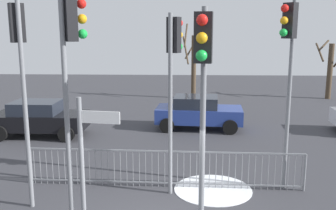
# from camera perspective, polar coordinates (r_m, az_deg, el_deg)

# --- Properties ---
(traffic_light_rear_right) EXTENTS (0.48, 0.46, 5.15)m
(traffic_light_rear_right) POSITION_cam_1_polar(r_m,az_deg,el_deg) (10.47, 17.61, 7.33)
(traffic_light_rear_right) COLOR slate
(traffic_light_rear_right) RESTS_ON ground
(traffic_light_foreground_right) EXTENTS (0.42, 0.51, 4.79)m
(traffic_light_foreground_right) POSITION_cam_1_polar(r_m,az_deg,el_deg) (9.85, 0.80, 6.16)
(traffic_light_foreground_right) COLOR slate
(traffic_light_foreground_right) RESTS_ON ground
(traffic_light_mid_left) EXTENTS (0.44, 0.49, 5.07)m
(traffic_light_mid_left) POSITION_cam_1_polar(r_m,az_deg,el_deg) (9.70, -21.30, 6.52)
(traffic_light_mid_left) COLOR slate
(traffic_light_mid_left) RESTS_ON ground
(traffic_light_mid_right) EXTENTS (0.50, 0.43, 5.13)m
(traffic_light_mid_right) POSITION_cam_1_polar(r_m,az_deg,el_deg) (8.05, -14.39, 6.43)
(traffic_light_mid_right) COLOR slate
(traffic_light_mid_right) RESTS_ON ground
(traffic_light_foreground_left) EXTENTS (0.35, 0.57, 4.78)m
(traffic_light_foreground_left) POSITION_cam_1_polar(r_m,az_deg,el_deg) (6.94, 5.22, 3.95)
(traffic_light_foreground_left) COLOR slate
(traffic_light_foreground_left) RESTS_ON ground
(direction_sign_post) EXTENTS (0.79, 0.16, 3.21)m
(direction_sign_post) POSITION_cam_1_polar(r_m,az_deg,el_deg) (7.21, -12.30, -9.98)
(direction_sign_post) COLOR slate
(direction_sign_post) RESTS_ON ground
(pedestrian_guard_railing) EXTENTS (7.77, 0.29, 1.07)m
(pedestrian_guard_railing) POSITION_cam_1_polar(r_m,az_deg,el_deg) (10.81, -0.52, -9.46)
(pedestrian_guard_railing) COLOR slate
(pedestrian_guard_railing) RESTS_ON ground
(car_black_near) EXTENTS (3.81, 1.93, 1.47)m
(car_black_near) POSITION_cam_1_polar(r_m,az_deg,el_deg) (16.72, -18.74, -1.85)
(car_black_near) COLOR black
(car_black_near) RESTS_ON ground
(car_blue_far) EXTENTS (3.92, 2.17, 1.47)m
(car_blue_far) POSITION_cam_1_polar(r_m,az_deg,el_deg) (17.06, 4.55, -1.03)
(car_blue_far) COLOR navy
(car_blue_far) RESTS_ON ground
(bare_tree_left) EXTENTS (1.37, 1.59, 3.75)m
(bare_tree_left) POSITION_cam_1_polar(r_m,az_deg,el_deg) (26.47, 23.02, 4.97)
(bare_tree_left) COLOR #473828
(bare_tree_left) RESTS_ON ground
(bare_tree_centre) EXTENTS (0.89, 1.38, 4.78)m
(bare_tree_centre) POSITION_cam_1_polar(r_m,az_deg,el_deg) (24.45, 3.74, 6.06)
(bare_tree_centre) COLOR #473828
(bare_tree_centre) RESTS_ON ground
(snow_patch_island) EXTENTS (2.16, 2.16, 0.01)m
(snow_patch_island) POSITION_cam_1_polar(r_m,az_deg,el_deg) (10.90, 6.75, -12.45)
(snow_patch_island) COLOR white
(snow_patch_island) RESTS_ON ground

